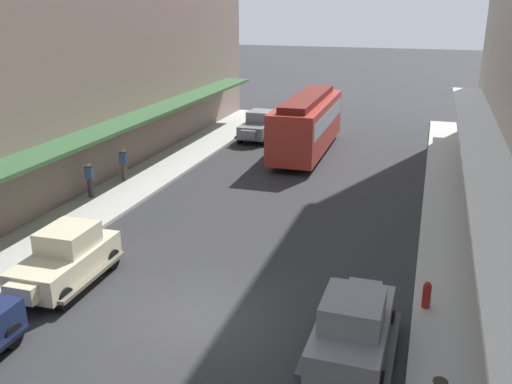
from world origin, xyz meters
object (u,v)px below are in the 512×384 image
(parked_car_0, at_px, (353,325))
(pedestrian_1, at_px, (488,220))
(streetcar, at_px, (307,122))
(pedestrian_0, at_px, (90,179))
(pedestrian_3, at_px, (124,164))
(fire_hydrant, at_px, (427,294))
(parked_car_2, at_px, (259,125))
(parked_car_3, at_px, (66,257))

(parked_car_0, height_order, pedestrian_1, parked_car_0)
(streetcar, relative_size, pedestrian_0, 5.88)
(parked_car_0, relative_size, pedestrian_0, 2.61)
(pedestrian_0, bearing_deg, pedestrian_3, 86.26)
(fire_hydrant, distance_m, pedestrian_0, 15.70)
(pedestrian_0, xyz_separation_m, pedestrian_1, (16.70, 0.10, 0.00))
(parked_car_2, relative_size, parked_car_3, 1.00)
(fire_hydrant, height_order, pedestrian_3, pedestrian_3)
(parked_car_0, relative_size, pedestrian_3, 2.61)
(parked_car_2, height_order, parked_car_3, same)
(fire_hydrant, xyz_separation_m, pedestrian_3, (-14.55, 8.09, 0.43))
(streetcar, distance_m, pedestrian_3, 11.09)
(fire_hydrant, height_order, pedestrian_1, pedestrian_1)
(pedestrian_3, bearing_deg, pedestrian_0, -93.74)
(parked_car_3, distance_m, streetcar, 18.42)
(pedestrian_0, relative_size, pedestrian_1, 1.00)
(parked_car_3, relative_size, fire_hydrant, 5.23)
(pedestrian_1, distance_m, pedestrian_3, 16.72)
(parked_car_0, bearing_deg, parked_car_3, 172.53)
(parked_car_0, xyz_separation_m, fire_hydrant, (1.73, 2.86, -0.38))
(parked_car_2, xyz_separation_m, pedestrian_0, (-3.79, -13.54, 0.05))
(parked_car_3, xyz_separation_m, pedestrian_3, (-3.63, 9.75, 0.05))
(streetcar, relative_size, pedestrian_3, 5.88)
(pedestrian_1, bearing_deg, fire_hydrant, -109.66)
(parked_car_3, height_order, pedestrian_0, parked_car_3)
(fire_hydrant, bearing_deg, parked_car_0, -121.11)
(parked_car_2, distance_m, fire_hydrant, 21.90)
(parked_car_0, relative_size, parked_car_2, 1.00)
(pedestrian_0, bearing_deg, parked_car_0, -32.52)
(parked_car_2, distance_m, parked_car_3, 20.62)
(pedestrian_1, bearing_deg, pedestrian_0, -179.65)
(parked_car_0, xyz_separation_m, streetcar, (-5.49, 19.22, 0.96))
(pedestrian_1, xyz_separation_m, pedestrian_3, (-16.53, 2.56, 0.00))
(streetcar, bearing_deg, parked_car_0, -74.07)
(parked_car_2, xyz_separation_m, streetcar, (3.73, -2.60, 0.96))
(parked_car_2, relative_size, pedestrian_3, 2.61)
(parked_car_2, distance_m, streetcar, 4.64)
(parked_car_3, xyz_separation_m, streetcar, (3.71, 18.02, 0.96))
(streetcar, bearing_deg, parked_car_3, -101.63)
(parked_car_2, xyz_separation_m, parked_car_3, (0.02, -20.62, 0.00))
(parked_car_3, height_order, fire_hydrant, parked_car_3)
(parked_car_3, xyz_separation_m, pedestrian_1, (12.90, 7.19, 0.05))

